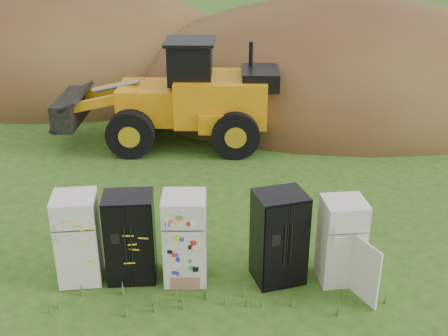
# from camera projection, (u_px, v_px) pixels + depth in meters

# --- Properties ---
(ground) EXTENTS (120.00, 120.00, 0.00)m
(ground) POSITION_uv_depth(u_px,v_px,m) (212.00, 277.00, 10.94)
(ground) COLOR #254E14
(ground) RESTS_ON ground
(fridge_leftmost) EXTENTS (0.87, 0.85, 1.79)m
(fridge_leftmost) POSITION_uv_depth(u_px,v_px,m) (78.00, 238.00, 10.55)
(fridge_leftmost) COLOR silver
(fridge_leftmost) RESTS_ON ground
(fridge_black_side) EXTENTS (0.97, 0.80, 1.76)m
(fridge_black_side) POSITION_uv_depth(u_px,v_px,m) (130.00, 237.00, 10.61)
(fridge_black_side) COLOR black
(fridge_black_side) RESTS_ON ground
(fridge_sticker) EXTENTS (0.81, 0.75, 1.80)m
(fridge_sticker) POSITION_uv_depth(u_px,v_px,m) (185.00, 238.00, 10.54)
(fridge_sticker) COLOR white
(fridge_sticker) RESTS_ON ground
(fridge_black_right) EXTENTS (1.10, 1.00, 1.83)m
(fridge_black_right) POSITION_uv_depth(u_px,v_px,m) (279.00, 237.00, 10.55)
(fridge_black_right) COLOR black
(fridge_black_right) RESTS_ON ground
(fridge_open_door) EXTENTS (0.85, 0.80, 1.70)m
(fridge_open_door) POSITION_uv_depth(u_px,v_px,m) (341.00, 241.00, 10.56)
(fridge_open_door) COLOR silver
(fridge_open_door) RESTS_ON ground
(wheel_loader) EXTENTS (6.60, 2.74, 3.18)m
(wheel_loader) POSITION_uv_depth(u_px,v_px,m) (164.00, 93.00, 16.67)
(wheel_loader) COLOR orange
(wheel_loader) RESTS_ON ground
(dirt_mound_right) EXTENTS (16.78, 12.30, 7.39)m
(dirt_mound_right) POSITION_uv_depth(u_px,v_px,m) (338.00, 95.00, 21.89)
(dirt_mound_right) COLOR #482817
(dirt_mound_right) RESTS_ON ground
(dirt_mound_left) EXTENTS (15.43, 11.57, 8.12)m
(dirt_mound_left) POSITION_uv_depth(u_px,v_px,m) (71.00, 78.00, 24.13)
(dirt_mound_left) COLOR #482817
(dirt_mound_left) RESTS_ON ground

